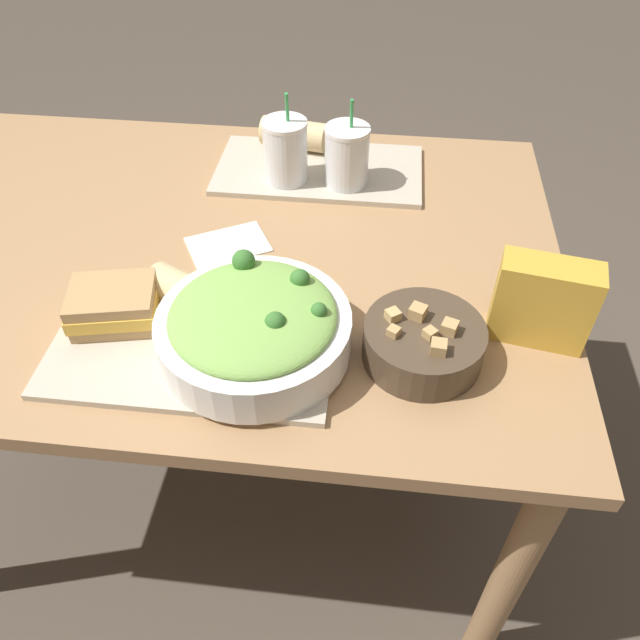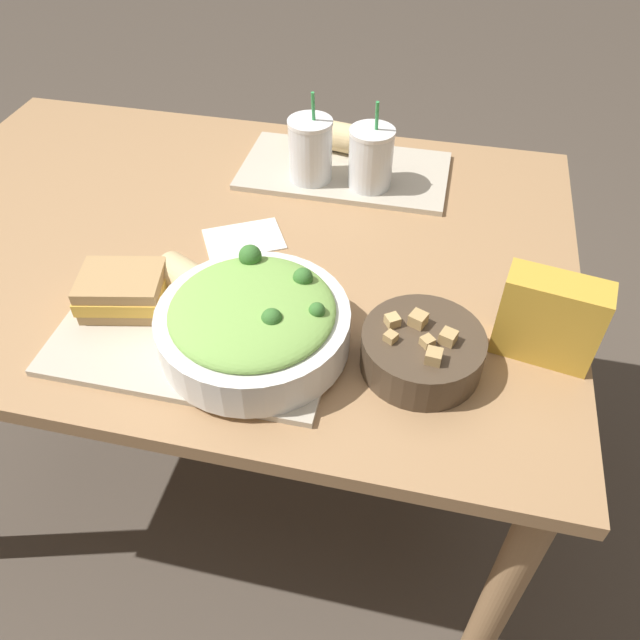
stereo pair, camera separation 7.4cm
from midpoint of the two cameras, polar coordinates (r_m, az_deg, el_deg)
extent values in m
plane|color=#4C4238|center=(1.80, -5.28, -12.59)|extent=(12.00, 12.00, 0.00)
cube|color=#A37A51|center=(1.24, -7.56, 7.00)|extent=(1.36, 0.94, 0.03)
cylinder|color=#A37A51|center=(1.26, 17.72, -23.35)|extent=(0.06, 0.06, 0.74)
cylinder|color=#A37A51|center=(2.01, -19.86, 7.12)|extent=(0.06, 0.06, 0.74)
cylinder|color=#A37A51|center=(1.76, 17.63, 1.91)|extent=(0.06, 0.06, 0.74)
cube|color=#BCB29E|center=(1.01, -9.47, -1.99)|extent=(0.45, 0.24, 0.01)
cube|color=#BCB29E|center=(1.41, 3.80, 13.42)|extent=(0.45, 0.24, 0.01)
cylinder|color=white|center=(0.97, -3.88, -0.80)|extent=(0.30, 0.30, 0.07)
ellipsoid|color=#7FB251|center=(0.94, -3.99, 0.83)|extent=(0.25, 0.25, 0.05)
sphere|color=#38702D|center=(0.92, 2.04, 0.78)|extent=(0.03, 0.03, 0.03)
sphere|color=#38702D|center=(0.97, 0.63, 3.82)|extent=(0.03, 0.03, 0.03)
sphere|color=#38702D|center=(0.90, -2.08, 0.03)|extent=(0.03, 0.03, 0.03)
sphere|color=#38702D|center=(1.01, -4.30, 5.79)|extent=(0.04, 0.04, 0.04)
cube|color=beige|center=(0.95, -3.02, 1.98)|extent=(0.05, 0.04, 0.01)
cube|color=beige|center=(0.94, -2.58, 1.75)|extent=(0.05, 0.05, 0.01)
cube|color=beige|center=(0.96, -8.29, 2.16)|extent=(0.04, 0.05, 0.01)
cylinder|color=#473828|center=(0.97, 11.48, -2.86)|extent=(0.19, 0.19, 0.06)
cylinder|color=#4C2814|center=(0.95, 11.68, -1.86)|extent=(0.17, 0.17, 0.01)
cube|color=tan|center=(0.93, 12.05, -2.11)|extent=(0.02, 0.02, 0.02)
cube|color=tan|center=(0.94, 13.87, -1.70)|extent=(0.03, 0.03, 0.02)
cube|color=tan|center=(0.96, 11.16, -0.10)|extent=(0.03, 0.03, 0.02)
cube|color=tan|center=(0.91, 12.67, -3.44)|extent=(0.02, 0.02, 0.02)
cube|color=tan|center=(0.93, 8.76, -1.72)|extent=(0.02, 0.02, 0.02)
cube|color=tan|center=(0.95, 8.87, -0.20)|extent=(0.03, 0.03, 0.02)
cube|color=tan|center=(1.08, -15.45, 1.69)|extent=(0.15, 0.13, 0.02)
cube|color=#EFB742|center=(1.07, -15.67, 2.55)|extent=(0.16, 0.13, 0.02)
cube|color=tan|center=(1.06, -15.90, 3.44)|extent=(0.15, 0.13, 0.02)
cylinder|color=#DBBC84|center=(1.05, -8.80, 2.80)|extent=(0.18, 0.13, 0.06)
cylinder|color=beige|center=(1.00, -5.59, 0.90)|extent=(0.03, 0.06, 0.06)
cylinder|color=#DBBC84|center=(1.47, 1.81, 16.64)|extent=(0.16, 0.09, 0.06)
cylinder|color=beige|center=(1.45, 4.53, 16.09)|extent=(0.02, 0.06, 0.06)
cylinder|color=silver|center=(1.34, 0.76, 15.09)|extent=(0.09, 0.09, 0.12)
cylinder|color=black|center=(1.34, 0.76, 14.83)|extent=(0.08, 0.08, 0.10)
cylinder|color=white|center=(1.31, 0.79, 17.60)|extent=(0.09, 0.09, 0.01)
cylinder|color=green|center=(1.30, 1.11, 18.77)|extent=(0.01, 0.02, 0.07)
cylinder|color=silver|center=(1.33, 6.31, 14.30)|extent=(0.09, 0.09, 0.12)
cylinder|color=maroon|center=(1.33, 6.29, 14.06)|extent=(0.08, 0.08, 0.10)
cylinder|color=white|center=(1.30, 6.54, 16.70)|extent=(0.09, 0.09, 0.01)
cylinder|color=green|center=(1.28, 6.97, 17.86)|extent=(0.01, 0.02, 0.07)
cube|color=gold|center=(1.01, 22.22, 0.01)|extent=(0.16, 0.09, 0.15)
cube|color=white|center=(1.21, -5.24, 7.30)|extent=(0.18, 0.16, 0.00)
camera|label=1|loc=(0.04, -87.80, 2.15)|focal=35.00mm
camera|label=2|loc=(0.04, 92.20, -2.15)|focal=35.00mm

